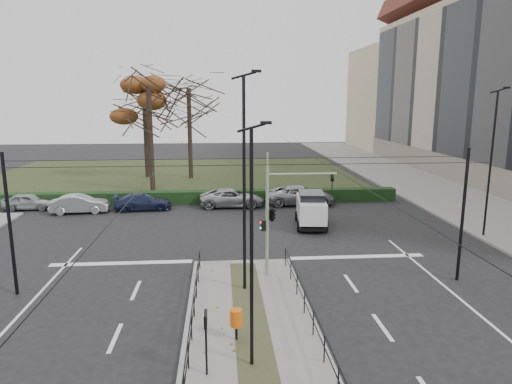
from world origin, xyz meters
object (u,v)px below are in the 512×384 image
info_panel (206,326)px  white_van (311,208)px  streetlamp_median_far (245,183)px  parked_car_fourth (232,198)px  traffic_light (274,212)px  streetlamp_sidewalk (491,162)px  parked_car_second (80,204)px  parked_car_third (143,202)px  parked_car_fifth (301,195)px  litter_bin (236,318)px  parked_car_first (28,202)px  rust_tree (144,92)px  bare_tree_center (189,95)px  streetlamp_median_near (252,247)px  bare_tree_near (149,94)px

info_panel → white_van: bearing=68.6°
streetlamp_median_far → parked_car_fourth: 16.35m
traffic_light → streetlamp_median_far: (-1.38, -1.55, 1.65)m
traffic_light → streetlamp_sidewalk: streetlamp_sidewalk is taller
parked_car_second → parked_car_third: size_ratio=0.97×
parked_car_third → parked_car_fifth: size_ratio=0.80×
litter_bin → info_panel: (-0.94, -1.90, 0.76)m
litter_bin → parked_car_first: parked_car_first is taller
parked_car_fourth → parked_car_fifth: (5.34, 0.32, 0.04)m
streetlamp_sidewalk → rust_tree: bearing=135.0°
bare_tree_center → rust_tree: bearing=166.0°
info_panel → streetlamp_median_near: streetlamp_median_near is taller
streetlamp_median_far → rust_tree: rust_tree is taller
parked_car_fourth → bare_tree_center: bare_tree_center is taller
streetlamp_median_far → rust_tree: (-8.57, 29.78, 4.04)m
streetlamp_median_near → bare_tree_near: bare_tree_near is taller
streetlamp_median_far → parked_car_second: streetlamp_median_far is taller
streetlamp_median_far → parked_car_first: streetlamp_median_far is taller
bare_tree_center → bare_tree_near: size_ratio=1.00×
streetlamp_median_far → bare_tree_center: 29.16m
parked_car_second → white_van: bearing=-111.8°
parked_car_fourth → rust_tree: (-8.47, 13.94, 8.08)m
parked_car_third → parked_car_fourth: parked_car_fourth is taller
streetlamp_sidewalk → bare_tree_center: 29.00m
streetlamp_median_near → traffic_light: bearing=78.4°
streetlamp_median_far → parked_car_fifth: 17.45m
parked_car_third → bare_tree_center: size_ratio=0.34×
rust_tree → bare_tree_near: (1.69, -8.14, -0.26)m
parked_car_fourth → parked_car_second: bearing=96.2°
litter_bin → parked_car_second: 21.62m
litter_bin → parked_car_fourth: 20.02m
streetlamp_median_near → parked_car_third: bearing=107.5°
litter_bin → streetlamp_median_near: bearing=-74.1°
parked_car_second → white_van: (15.90, -4.75, 0.50)m
rust_tree → streetlamp_median_near: bearing=-76.6°
traffic_light → litter_bin: (-1.91, -5.72, -2.17)m
streetlamp_median_near → rust_tree: bearing=103.4°
streetlamp_median_far → parked_car_first: 22.48m
streetlamp_median_near → parked_car_fourth: bearing=90.0°
parked_car_second → parked_car_fifth: parked_car_fifth is taller
info_panel → streetlamp_sidewalk: size_ratio=0.23×
parked_car_third → parked_car_second: bearing=93.1°
white_van → parked_car_third: bearing=155.2°
streetlamp_sidewalk → bare_tree_near: bearing=145.1°
bare_tree_near → parked_car_fifth: 15.41m
parked_car_fourth → streetlamp_median_near: bearing=-179.8°
rust_tree → bare_tree_center: size_ratio=0.95×
parked_car_first → bare_tree_center: bearing=-42.9°
bare_tree_center → traffic_light: bearing=-78.8°
parked_car_first → parked_car_third: size_ratio=0.86×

